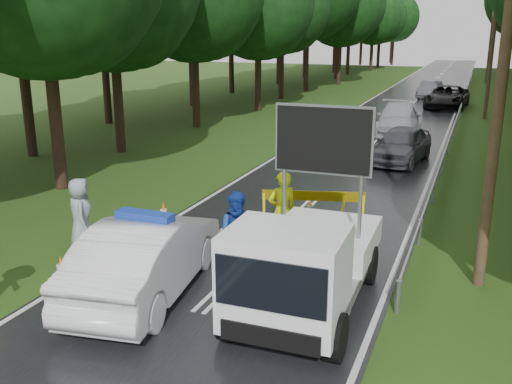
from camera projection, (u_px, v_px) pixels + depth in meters
The scene contains 21 objects.
ground at pixel (229, 284), 12.74m from camera, with size 160.00×160.00×0.00m, color #284513.
road at pixel (404, 111), 39.59m from camera, with size 7.00×140.00×0.02m, color black.
guardrail at pixel (461, 106), 37.84m from camera, with size 0.12×60.06×0.70m.
utility_pole_near at pixel (505, 51), 11.31m from camera, with size 1.40×0.24×10.00m.
utility_pole_mid at pixel (494, 36), 34.58m from camera, with size 1.40×0.24×10.00m.
utility_pole_far at pixel (491, 33), 57.85m from camera, with size 1.40×0.24×10.00m.
police_sedan at pixel (147, 257), 12.07m from camera, with size 2.52×5.29×1.84m.
work_truck at pixel (304, 264), 11.13m from camera, with size 2.32×5.02×3.97m.
barrier at pixel (313, 201), 15.80m from camera, with size 2.77×0.82×1.18m.
officer at pixel (282, 211), 14.45m from camera, with size 0.75×0.50×2.07m, color #DEF30D.
civilian at pixel (239, 235), 12.90m from camera, with size 0.98×0.76×2.01m, color #1838A0.
bystander_right at pixel (81, 214), 14.54m from camera, with size 0.92×0.60×1.88m, color #8D9DAA.
queue_car_first at pixel (401, 145), 24.13m from camera, with size 1.81×4.49×1.53m, color #3B3E42.
queue_car_second at pixel (398, 119), 30.76m from camera, with size 2.26×5.57×1.62m, color #A0A2A8.
queue_car_third at pixel (447, 97), 40.70m from camera, with size 2.63×5.71×1.59m, color black.
queue_car_fourth at pixel (430, 90), 46.70m from camera, with size 1.45×4.16×1.37m, color #44464C.
cone_near_left at pixel (61, 270), 12.71m from camera, with size 0.31×0.31×0.66m.
cone_center at pixel (225, 234), 14.78m from camera, with size 0.35×0.35×0.75m.
cone_far at pixel (310, 209), 16.98m from camera, with size 0.31×0.31×0.65m.
cone_left_mid at pixel (164, 213), 16.53m from camera, with size 0.33×0.33×0.69m.
cone_right at pixel (366, 259), 13.12m from camera, with size 0.38×0.38×0.80m.
Camera 1 is at (4.83, -10.65, 5.50)m, focal length 40.00 mm.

